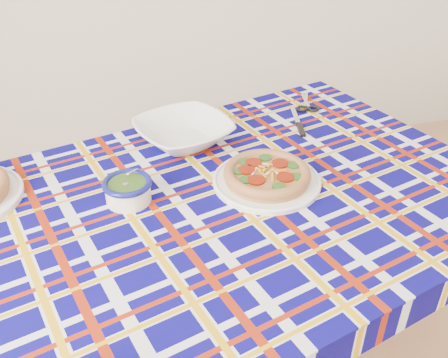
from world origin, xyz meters
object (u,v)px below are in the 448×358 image
object	(u,v)px
pesto_bowl	(128,189)
serving_bowl	(184,132)
dining_table	(209,227)
main_focaccia_plate	(267,174)

from	to	relation	value
pesto_bowl	serving_bowl	bearing A→B (deg)	54.47
dining_table	main_focaccia_plate	size ratio (longest dim) A/B	5.83
main_focaccia_plate	pesto_bowl	distance (m)	0.35
dining_table	serving_bowl	size ratio (longest dim) A/B	6.24
main_focaccia_plate	serving_bowl	world-z (taller)	serving_bowl
pesto_bowl	main_focaccia_plate	bearing A→B (deg)	-1.62
dining_table	main_focaccia_plate	xyz separation A→B (m)	(0.17, 0.05, 0.10)
main_focaccia_plate	serving_bowl	size ratio (longest dim) A/B	1.07
main_focaccia_plate	pesto_bowl	size ratio (longest dim) A/B	2.38
main_focaccia_plate	serving_bowl	distance (m)	0.32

